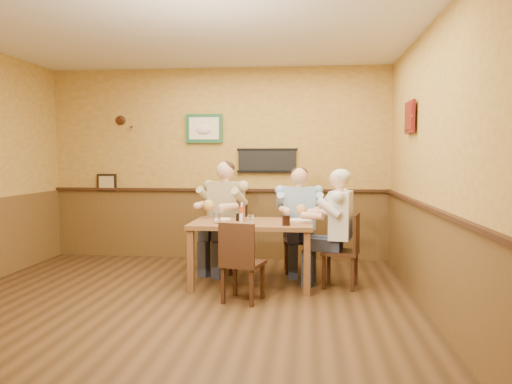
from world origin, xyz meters
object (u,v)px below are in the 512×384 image
dining_table (252,229)px  diner_white_elder (341,235)px  water_glass_mid (251,220)px  chair_right_end (340,250)px  chair_back_left (226,237)px  chair_back_right (299,239)px  cola_tumbler (286,220)px  pepper_shaker (237,217)px  diner_tan_shirt (226,222)px  chair_near_side (243,261)px  salt_shaker (241,218)px  water_glass_left (217,218)px  diner_blue_polo (299,225)px  hot_sauce_bottle (242,213)px

dining_table → diner_white_elder: diner_white_elder is taller
water_glass_mid → dining_table: bearing=93.4°
chair_right_end → chair_back_left: bearing=-102.7°
chair_back_right → cola_tumbler: 1.10m
diner_white_elder → cola_tumbler: 0.71m
chair_right_end → water_glass_mid: water_glass_mid is taller
diner_white_elder → pepper_shaker: diner_white_elder is taller
diner_tan_shirt → cola_tumbler: (0.83, -0.96, 0.16)m
diner_tan_shirt → chair_near_side: bearing=-53.0°
salt_shaker → water_glass_mid: bearing=-59.8°
water_glass_left → water_glass_mid: bearing=-8.2°
chair_back_left → diner_white_elder: diner_white_elder is taller
salt_shaker → pepper_shaker: salt_shaker is taller
water_glass_mid → diner_white_elder: bearing=15.0°
diner_white_elder → dining_table: bearing=-77.3°
cola_tumbler → salt_shaker: cola_tumbler is taller
salt_shaker → dining_table: bearing=6.6°
diner_white_elder → salt_shaker: diner_white_elder is taller
chair_right_end → diner_blue_polo: (-0.49, 0.73, 0.19)m
chair_back_right → hot_sauce_bottle: bearing=-137.1°
dining_table → salt_shaker: size_ratio=15.39×
cola_tumbler → hot_sauce_bottle: bearing=150.5°
chair_back_left → salt_shaker: (0.29, -0.69, 0.34)m
diner_tan_shirt → diner_white_elder: bearing=-4.4°
water_glass_left → pepper_shaker: bearing=50.5°
diner_tan_shirt → chair_right_end: bearing=-4.4°
diner_tan_shirt → cola_tumbler: size_ratio=11.25×
diner_tan_shirt → salt_shaker: diner_tan_shirt is taller
dining_table → salt_shaker: salt_shaker is taller
water_glass_mid → pepper_shaker: water_glass_mid is taller
cola_tumbler → hot_sauce_bottle: hot_sauce_bottle is taller
diner_tan_shirt → diner_blue_polo: (0.95, 0.06, -0.03)m
chair_near_side → diner_blue_polo: bearing=-96.6°
chair_back_right → diner_tan_shirt: diner_tan_shirt is taller
chair_back_right → diner_tan_shirt: 0.98m
diner_tan_shirt → water_glass_mid: bearing=-44.6°
chair_near_side → diner_blue_polo: size_ratio=0.68×
diner_white_elder → water_glass_mid: bearing=-62.9°
water_glass_mid → cola_tumbler: size_ratio=0.96×
chair_back_left → chair_back_right: bearing=24.0°
chair_back_left → water_glass_left: (0.04, -0.88, 0.36)m
chair_back_right → dining_table: bearing=-130.7°
diner_blue_polo → hot_sauce_bottle: diner_blue_polo is taller
chair_back_left → pepper_shaker: bearing=-48.8°
diner_blue_polo → salt_shaker: (-0.66, -0.75, 0.18)m
dining_table → diner_blue_polo: diner_blue_polo is taller
chair_back_right → water_glass_mid: bearing=-122.4°
diner_blue_polo → cola_tumbler: diner_blue_polo is taller
chair_back_left → diner_tan_shirt: diner_tan_shirt is taller
salt_shaker → diner_blue_polo: bearing=48.9°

